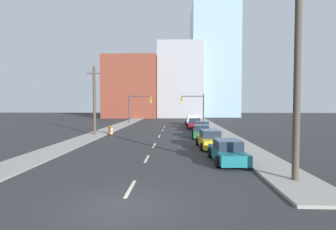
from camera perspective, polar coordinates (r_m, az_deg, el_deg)
ground_plane at (r=10.20m, az=-10.30°, el=-19.00°), size 200.00×200.00×0.00m
sidewalk_left at (r=56.12m, az=-7.90°, el=-1.31°), size 2.57×91.78×0.13m
sidewalk_right at (r=55.56m, az=7.73°, el=-1.34°), size 2.57×91.78×0.13m
lane_stripe_at_2m at (r=12.05m, az=-8.19°, el=-15.56°), size 0.16×2.40×0.01m
lane_stripe_at_8m at (r=18.01m, az=-4.64°, el=-9.48°), size 0.16×2.40×0.01m
lane_stripe_at_14m at (r=23.60m, az=-3.02°, el=-6.62°), size 0.16×2.40×0.01m
lane_stripe_at_21m at (r=30.14m, az=-1.92°, el=-4.64°), size 0.16×2.40×0.01m
lane_stripe_at_28m at (r=37.21m, az=-1.17°, el=-3.29°), size 0.16×2.40×0.01m
lane_stripe_at_33m at (r=42.38m, az=-0.78°, el=-2.58°), size 0.16×2.40×0.01m
building_brick_left at (r=74.41m, az=-7.61°, el=5.83°), size 14.00×16.00×16.28m
building_office_center at (r=77.51m, az=2.61°, el=7.13°), size 12.00×20.00×20.08m
building_glass_right at (r=82.89m, az=9.67°, el=11.01°), size 13.00×20.00×32.21m
traffic_signal_left at (r=48.60m, az=-6.99°, el=2.29°), size 4.35×0.35×5.51m
traffic_signal_right at (r=48.13m, az=6.19°, el=2.29°), size 4.35×0.35×5.51m
utility_pole_right_near at (r=13.71m, az=26.32°, el=7.81°), size 1.60×0.32×9.88m
utility_pole_left_mid at (r=31.80m, az=-15.73°, el=3.13°), size 1.60×0.32×8.06m
traffic_barrel at (r=32.38m, az=-12.43°, el=-3.36°), size 0.56×0.56×0.95m
sedan_teal at (r=17.31m, az=12.83°, el=-7.82°), size 2.16×4.63×1.43m
sedan_yellow at (r=22.57m, az=9.11°, el=-5.31°), size 2.16×4.77×1.52m
sedan_green at (r=28.99m, az=7.28°, el=-3.64°), size 2.22×4.43×1.42m
sedan_gray at (r=34.22m, az=7.42°, el=-2.70°), size 2.28×4.43×1.46m
sedan_maroon at (r=39.81m, az=5.76°, el=-1.91°), size 2.28×4.84×1.55m
box_truck_white at (r=46.15m, az=5.29°, el=-1.10°), size 2.38×6.32×1.82m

